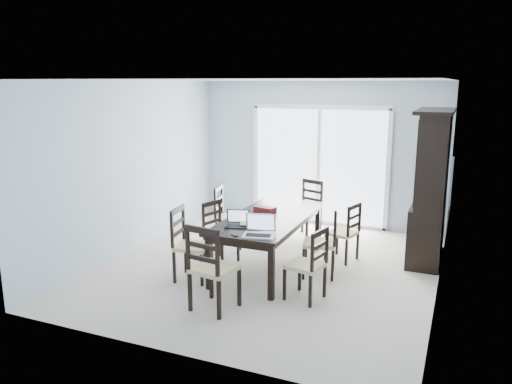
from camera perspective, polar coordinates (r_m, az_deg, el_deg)
floor at (r=7.17m, az=1.48°, el=-8.59°), size 5.00×5.00×0.00m
ceiling at (r=6.69m, az=1.61°, el=12.68°), size 5.00×5.00×0.00m
back_wall at (r=9.15m, az=7.26°, el=4.37°), size 4.50×0.02×2.60m
wall_left at (r=7.90m, az=-13.87°, el=2.82°), size 0.02×5.00×2.60m
wall_right at (r=6.36m, az=20.77°, el=0.10°), size 0.02×5.00×2.60m
balcony at (r=10.37m, az=8.56°, el=-2.34°), size 4.50×2.00×0.10m
railing at (r=11.19m, az=9.94°, el=1.86°), size 4.50×0.06×1.10m
dining_table at (r=6.95m, az=1.51°, el=-3.40°), size 1.00×2.20×0.75m
china_hutch at (r=7.64m, az=19.36°, el=0.41°), size 0.50×1.38×2.20m
sliding_door at (r=9.16m, az=7.19°, el=3.03°), size 2.52×0.05×2.18m
chair_left_near at (r=6.65m, az=-8.02°, el=-4.98°), size 0.49×0.48×1.12m
chair_left_mid at (r=7.29m, az=-4.51°, el=-3.80°), size 0.48×0.48×1.02m
chair_left_far at (r=7.94m, az=-3.52°, el=-2.01°), size 0.50×0.49×1.12m
chair_right_near at (r=5.98m, az=6.41°, el=-7.39°), size 0.48×0.47×1.04m
chair_right_mid at (r=6.75m, az=8.09°, el=-4.74°), size 0.51×0.50×1.12m
chair_right_far at (r=7.36m, az=10.44°, el=-3.84°), size 0.48×0.47×1.01m
chair_end_near at (r=5.65m, az=-5.41°, el=-7.66°), size 0.51×0.53×1.20m
chair_end_far at (r=8.46m, az=6.01°, el=-1.18°), size 0.54×0.54×1.11m
laptop_dark at (r=6.43m, az=-2.20°, el=-3.56°), size 0.34×0.28×0.21m
laptop_silver at (r=6.02m, az=0.29°, el=-4.54°), size 0.42×0.33×0.26m
book_stack at (r=6.49m, az=-0.71°, el=-3.66°), size 0.32×0.29×0.04m
cell_phone at (r=6.07m, az=-2.49°, el=-4.97°), size 0.11×0.09×0.01m
game_box at (r=7.15m, az=1.03°, el=-2.00°), size 0.33×0.21×0.08m
hot_tub at (r=10.55m, az=4.11°, el=0.92°), size 1.90×1.71×0.93m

